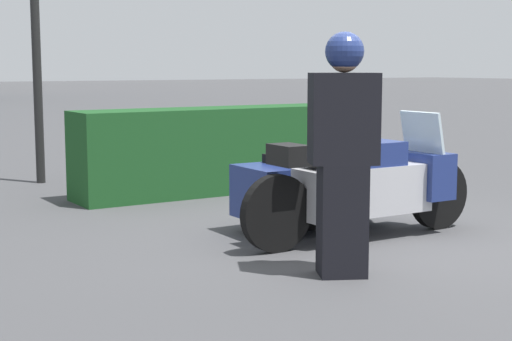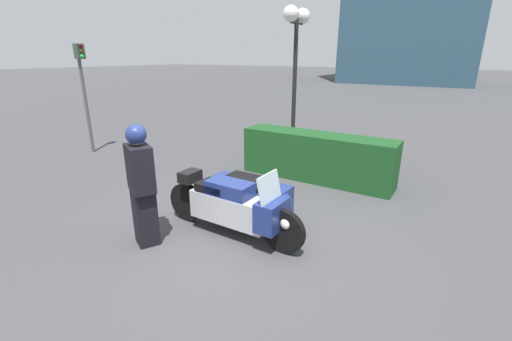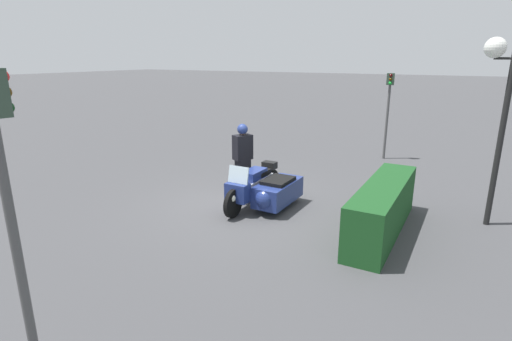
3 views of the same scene
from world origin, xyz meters
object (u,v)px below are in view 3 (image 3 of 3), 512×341
at_px(hedge_bush_curbside, 382,209).
at_px(traffic_light_far, 388,103).
at_px(officer_rider, 243,155).
at_px(traffic_light_near, 13,207).
at_px(police_motorcycle, 266,189).
at_px(twin_lamp_post, 512,74).

distance_m(hedge_bush_curbside, traffic_light_far, 6.83).
xyz_separation_m(officer_rider, traffic_light_far, (-5.47, 2.72, 1.05)).
distance_m(hedge_bush_curbside, traffic_light_near, 6.81).
distance_m(police_motorcycle, traffic_light_near, 6.64).
xyz_separation_m(hedge_bush_curbside, twin_lamp_post, (-1.58, 1.97, 2.73)).
distance_m(officer_rider, hedge_bush_curbside, 4.20).
bearing_deg(traffic_light_near, hedge_bush_curbside, -5.56).
bearing_deg(traffic_light_far, police_motorcycle, -22.83).
relative_size(twin_lamp_post, traffic_light_far, 1.31).
relative_size(officer_rider, traffic_light_far, 0.61).
bearing_deg(officer_rider, hedge_bush_curbside, 12.08).
xyz_separation_m(officer_rider, traffic_light_near, (7.31, 1.99, 1.32)).
xyz_separation_m(twin_lamp_post, traffic_light_far, (-4.95, -3.29, -1.24)).
relative_size(officer_rider, twin_lamp_post, 0.46).
height_order(officer_rider, traffic_light_near, traffic_light_near).
height_order(twin_lamp_post, traffic_light_near, twin_lamp_post).
xyz_separation_m(police_motorcycle, hedge_bush_curbside, (0.09, 2.81, 0.07)).
height_order(police_motorcycle, traffic_light_near, traffic_light_near).
distance_m(police_motorcycle, officer_rider, 1.65).
height_order(police_motorcycle, twin_lamp_post, twin_lamp_post).
bearing_deg(twin_lamp_post, officer_rider, -85.11).
relative_size(hedge_bush_curbside, traffic_light_far, 1.15).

